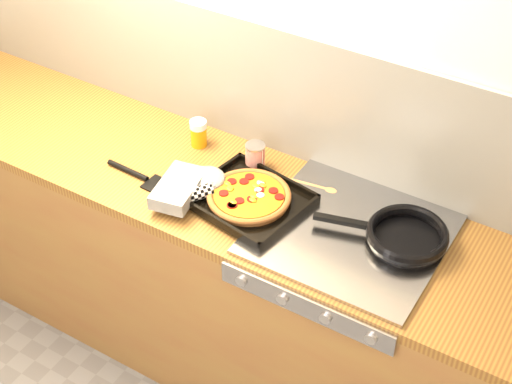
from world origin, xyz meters
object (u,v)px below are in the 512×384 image
Objects in this scene: pizza_on_tray at (231,194)px; frying_pan at (405,235)px; tomato_can at (255,157)px; juice_glass at (199,133)px.

frying_pan is at bearing 11.19° from pizza_on_tray.
frying_pan is 4.51× the size of tomato_can.
frying_pan is 0.88m from juice_glass.
pizza_on_tray reaches higher than frying_pan.
tomato_can is (-0.62, 0.09, 0.01)m from frying_pan.
tomato_can is at bearing 97.80° from pizza_on_tray.
juice_glass reaches higher than pizza_on_tray.
tomato_can is at bearing -2.54° from juice_glass.
pizza_on_tray is at bearing -168.81° from frying_pan.
pizza_on_tray is at bearing -38.00° from juice_glass.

